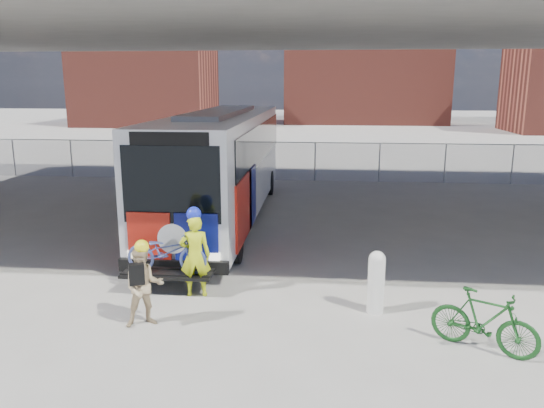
# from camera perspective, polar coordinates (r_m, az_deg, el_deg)

# --- Properties ---
(ground) EXTENTS (160.00, 160.00, 0.00)m
(ground) POSITION_cam_1_polar(r_m,az_deg,el_deg) (13.77, -0.44, -6.39)
(ground) COLOR #9E9991
(ground) RESTS_ON ground
(bus) EXTENTS (2.67, 12.93, 3.69)m
(bus) POSITION_cam_1_polar(r_m,az_deg,el_deg) (17.81, -5.42, 4.96)
(bus) COLOR silver
(bus) RESTS_ON ground
(overpass) EXTENTS (40.00, 16.00, 7.95)m
(overpass) POSITION_cam_1_polar(r_m,az_deg,el_deg) (17.10, 0.98, 19.60)
(overpass) COLOR #605E59
(overpass) RESTS_ON ground
(chainlink_fence) EXTENTS (30.00, 0.06, 30.00)m
(chainlink_fence) POSITION_cam_1_polar(r_m,az_deg,el_deg) (25.16, 2.38, 5.75)
(chainlink_fence) COLOR gray
(chainlink_fence) RESTS_ON ground
(brick_buildings) EXTENTS (54.00, 22.00, 12.00)m
(brick_buildings) POSITION_cam_1_polar(r_m,az_deg,el_deg) (61.16, 5.52, 13.66)
(brick_buildings) COLOR brown
(brick_buildings) RESTS_ON ground
(smokestack) EXTENTS (2.20, 2.20, 25.00)m
(smokestack) POSITION_cam_1_polar(r_m,az_deg,el_deg) (69.55, 16.86, 18.94)
(smokestack) COLOR brown
(smokestack) RESTS_ON ground
(bollard) EXTENTS (0.34, 0.34, 1.30)m
(bollard) POSITION_cam_1_polar(r_m,az_deg,el_deg) (10.92, 11.14, -8.01)
(bollard) COLOR white
(bollard) RESTS_ON ground
(cyclist_hivis) EXTENTS (0.73, 0.54, 1.99)m
(cyclist_hivis) POSITION_cam_1_polar(r_m,az_deg,el_deg) (11.59, -8.27, -5.28)
(cyclist_hivis) COLOR #D3E518
(cyclist_hivis) RESTS_ON ground
(cyclist_tan) EXTENTS (0.93, 0.84, 1.71)m
(cyclist_tan) POSITION_cam_1_polar(r_m,az_deg,el_deg) (10.42, -13.63, -8.53)
(cyclist_tan) COLOR tan
(cyclist_tan) RESTS_ON ground
(bike_parked) EXTENTS (1.85, 1.36, 1.10)m
(bike_parked) POSITION_cam_1_polar(r_m,az_deg,el_deg) (10.01, 21.86, -11.61)
(bike_parked) COLOR #16471A
(bike_parked) RESTS_ON ground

